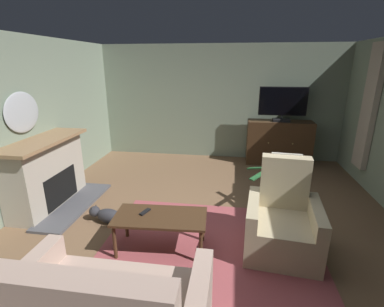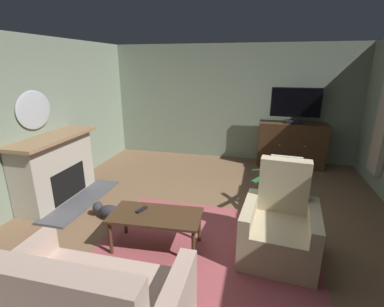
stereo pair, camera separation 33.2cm
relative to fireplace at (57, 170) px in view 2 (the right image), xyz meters
name	(u,v)px [view 2 (the right image)]	position (x,y,z in m)	size (l,w,h in m)	color
ground_plane	(201,233)	(2.55, -0.40, -0.56)	(6.27, 7.36, 0.04)	brown
wall_back	(231,103)	(2.55, 3.03, 0.80)	(6.27, 0.10, 2.67)	gray
wall_left	(11,127)	(-0.33, -0.40, 0.80)	(0.10, 7.36, 2.67)	gray
rug_central	(205,248)	(2.69, -0.76, -0.53)	(2.73, 2.17, 0.01)	#9E474C
fireplace	(57,170)	(0.00, 0.00, 0.00)	(0.94, 1.65, 1.12)	#4C4C51
wall_mirror_oval	(34,110)	(-0.25, 0.00, 1.00)	(0.06, 0.72, 0.61)	#B2B7BF
tv_cabinet	(291,146)	(3.96, 2.68, -0.06)	(1.44, 0.52, 0.99)	black
television	(296,105)	(3.96, 2.62, 0.86)	(1.03, 0.20, 0.76)	black
coffee_table	(156,218)	(2.09, -0.88, -0.11)	(1.15, 0.61, 0.48)	#422B19
tv_remote	(141,210)	(1.88, -0.84, -0.05)	(0.17, 0.05, 0.02)	black
armchair_beside_cabinet	(279,228)	(3.57, -0.65, -0.18)	(0.94, 0.95, 1.16)	tan
potted_plant_leafy_by_curtain	(271,197)	(3.50, 0.43, -0.30)	(0.73, 0.92, 0.74)	slate
cat	(109,212)	(1.14, -0.38, -0.42)	(0.73, 0.28, 0.23)	#2D2D33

